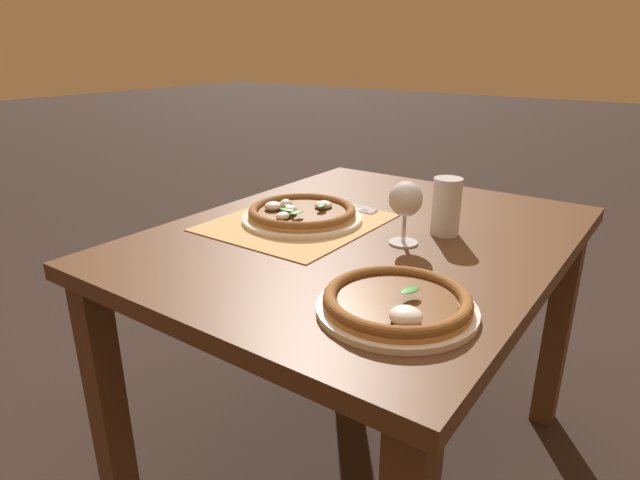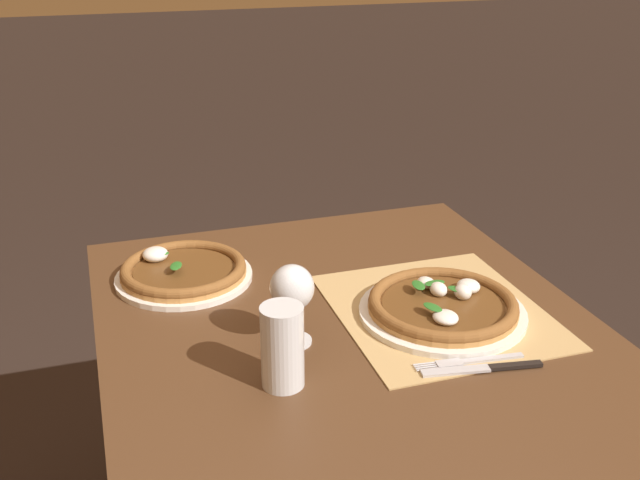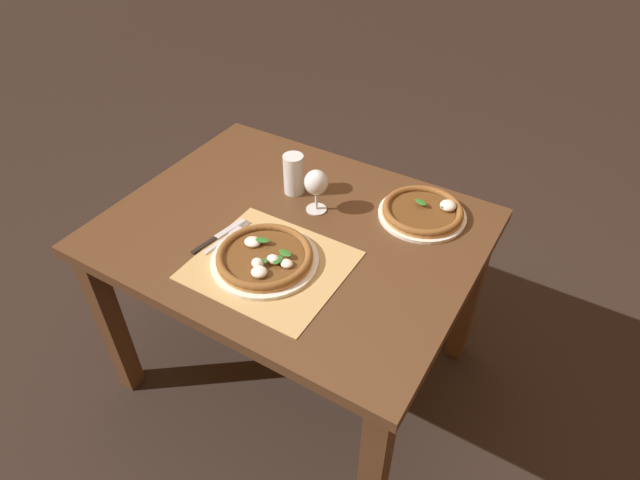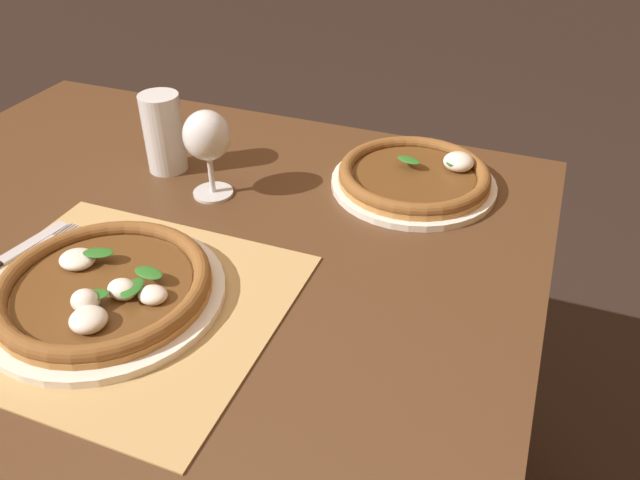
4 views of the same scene
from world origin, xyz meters
name	(u,v)px [view 2 (image 2 of 4)]	position (x,y,z in m)	size (l,w,h in m)	color
dining_table	(358,385)	(0.00, 0.00, 0.63)	(1.18, 0.94, 0.74)	#4C301C
paper_placemat	(438,310)	(0.04, -0.18, 0.74)	(0.44, 0.40, 0.00)	tan
pizza_near	(443,306)	(0.02, -0.18, 0.76)	(0.33, 0.33, 0.05)	silver
pizza_far	(183,271)	(0.34, 0.28, 0.76)	(0.29, 0.29, 0.05)	silver
wine_glass	(292,291)	(0.02, 0.12, 0.85)	(0.08, 0.08, 0.16)	silver
pint_glass	(282,348)	(-0.10, 0.17, 0.81)	(0.07, 0.07, 0.15)	silver
fork	(468,361)	(-0.15, -0.15, 0.75)	(0.04, 0.20, 0.00)	#B7B7BC
knife	(482,369)	(-0.17, -0.16, 0.75)	(0.05, 0.21, 0.01)	black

